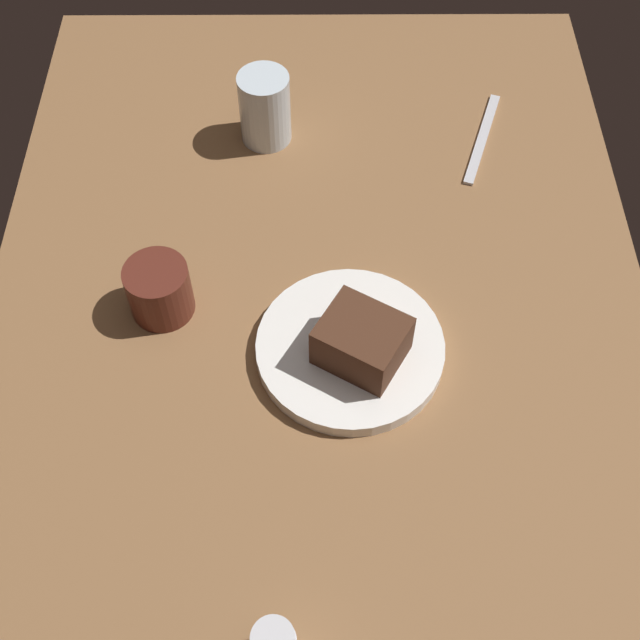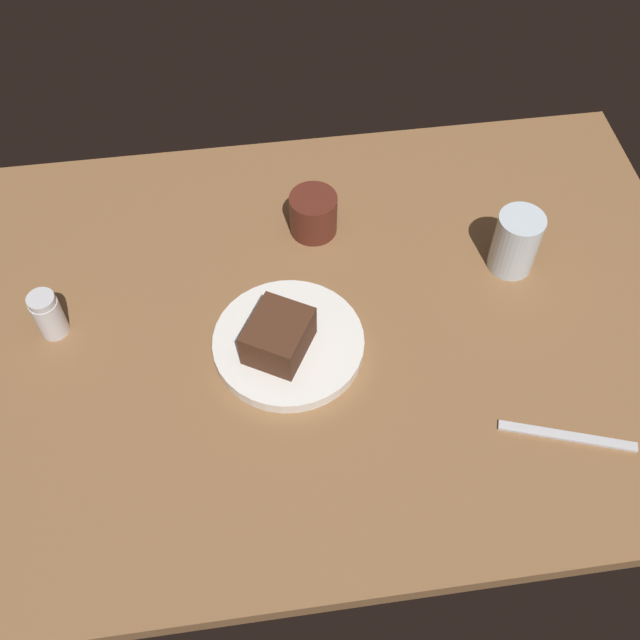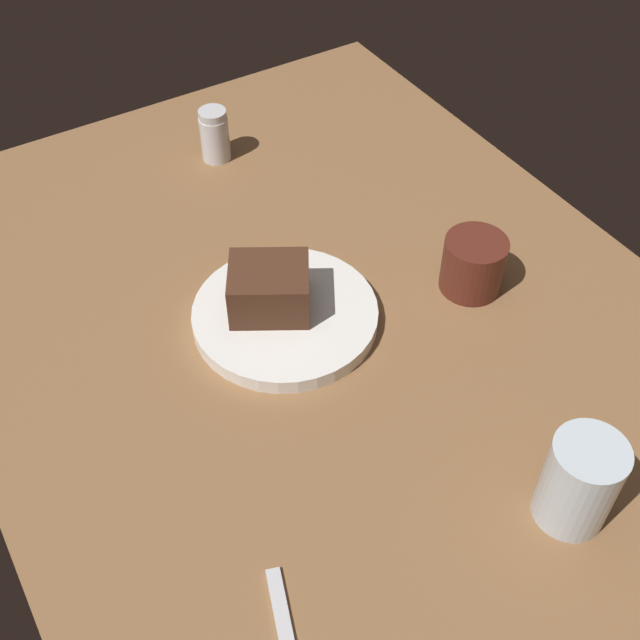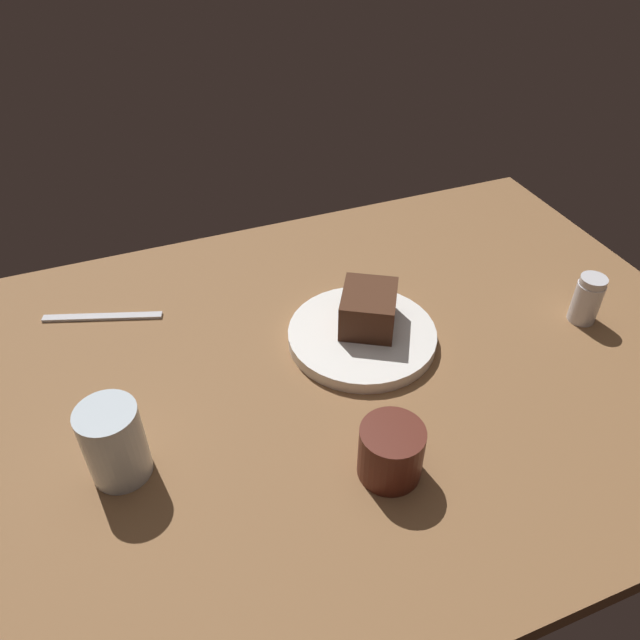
% 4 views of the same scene
% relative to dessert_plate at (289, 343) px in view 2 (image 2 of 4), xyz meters
% --- Properties ---
extents(dining_table, '(1.20, 0.84, 0.03)m').
position_rel_dessert_plate_xyz_m(dining_table, '(0.06, 0.04, -0.02)').
color(dining_table, brown).
rests_on(dining_table, ground).
extents(dessert_plate, '(0.23, 0.23, 0.02)m').
position_rel_dessert_plate_xyz_m(dessert_plate, '(0.00, 0.00, 0.00)').
color(dessert_plate, white).
rests_on(dessert_plate, dining_table).
extents(chocolate_cake_slice, '(0.12, 0.12, 0.06)m').
position_rel_dessert_plate_xyz_m(chocolate_cake_slice, '(-0.01, -0.01, 0.04)').
color(chocolate_cake_slice, '#472819').
rests_on(chocolate_cake_slice, dessert_plate).
extents(salt_shaker, '(0.04, 0.04, 0.08)m').
position_rel_dessert_plate_xyz_m(salt_shaker, '(-0.35, 0.08, 0.03)').
color(salt_shaker, silver).
rests_on(salt_shaker, dining_table).
extents(water_glass, '(0.07, 0.07, 0.11)m').
position_rel_dessert_plate_xyz_m(water_glass, '(0.37, 0.11, 0.04)').
color(water_glass, silver).
rests_on(water_glass, dining_table).
extents(coffee_cup, '(0.08, 0.08, 0.07)m').
position_rel_dessert_plate_xyz_m(coffee_cup, '(0.07, 0.23, 0.03)').
color(coffee_cup, '#562319').
rests_on(coffee_cup, dining_table).
extents(butter_knife, '(0.18, 0.07, 0.01)m').
position_rel_dessert_plate_xyz_m(butter_knife, '(0.37, -0.20, -0.01)').
color(butter_knife, silver).
rests_on(butter_knife, dining_table).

